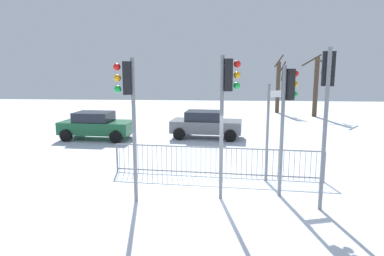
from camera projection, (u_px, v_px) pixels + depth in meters
name	position (u px, v px, depth m)	size (l,w,h in m)	color
ground_plane	(216.00, 199.00, 10.48)	(60.00, 60.00, 0.00)	silver
traffic_light_rear_left	(327.00, 92.00, 9.29)	(0.36, 0.56, 4.37)	slate
traffic_light_foreground_left	(227.00, 95.00, 9.97)	(0.57, 0.34, 4.20)	slate
traffic_light_mid_left	(128.00, 98.00, 9.72)	(0.55, 0.37, 4.12)	slate
traffic_light_foreground_right	(287.00, 101.00, 10.29)	(0.51, 0.43, 3.92)	slate
direction_sign_post	(269.00, 127.00, 11.83)	(0.76, 0.27, 3.33)	slate
pedestrian_guard_railing	(216.00, 161.00, 12.50)	(7.41, 0.73, 1.07)	slate
car_grey_far	(206.00, 124.00, 19.25)	(3.95, 2.24, 1.47)	slate
car_green_mid	(96.00, 125.00, 18.90)	(3.91, 2.14, 1.47)	#195933
bare_tree_centre	(316.00, 84.00, 27.07)	(2.17, 2.21, 4.81)	#473828
bare_tree_right	(278.00, 85.00, 29.39)	(0.96, 1.03, 4.83)	#473828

